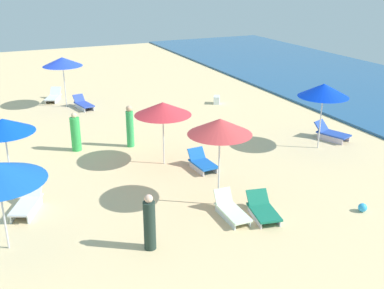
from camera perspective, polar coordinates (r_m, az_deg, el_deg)
umbrella_0 at (r=24.78m, az=-15.71°, el=9.81°), size 2.02×2.02×2.60m
lounge_chair_0_0 at (r=24.68m, az=-13.27°, el=4.89°), size 1.57×0.88×0.63m
lounge_chair_0_1 at (r=26.61m, az=-16.73°, el=5.67°), size 1.60×1.13×0.64m
umbrella_2 at (r=18.69m, az=15.94°, el=6.45°), size 1.97×1.97×2.65m
lounge_chair_2_0 at (r=20.42m, az=16.81°, el=1.35°), size 1.60×1.14×0.71m
umbrella_3 at (r=14.97m, az=-22.27°, el=2.17°), size 1.85×1.85×2.60m
lounge_chair_3_0 at (r=14.65m, az=-19.65°, el=-6.84°), size 1.64×1.16×0.70m
umbrella_4 at (r=16.52m, az=-3.63°, el=4.44°), size 2.06×2.06×2.36m
lounge_chair_4_0 at (r=16.65m, az=1.26°, el=-2.25°), size 1.31×0.72×0.65m
umbrella_5 at (r=13.34m, az=3.46°, el=2.22°), size 1.90×1.90×2.77m
lounge_chair_5_0 at (r=13.71m, az=8.72°, el=-7.95°), size 1.46×0.90×0.61m
lounge_chair_5_1 at (r=13.60m, az=4.84°, el=-8.05°), size 1.48×0.60×0.65m
beachgoer_0 at (r=11.94m, az=-5.26°, el=-9.70°), size 0.39×0.39×1.55m
beachgoer_2 at (r=18.79m, az=-14.17°, el=1.36°), size 0.52×0.52×1.57m
beachgoer_3 at (r=18.77m, az=-7.67°, el=2.18°), size 0.41×0.41×1.73m
cooler_box_0 at (r=24.99m, az=3.07°, el=5.53°), size 0.63×0.54×0.41m
beach_ball_1 at (r=14.77m, az=20.31°, el=-7.31°), size 0.26×0.26×0.26m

